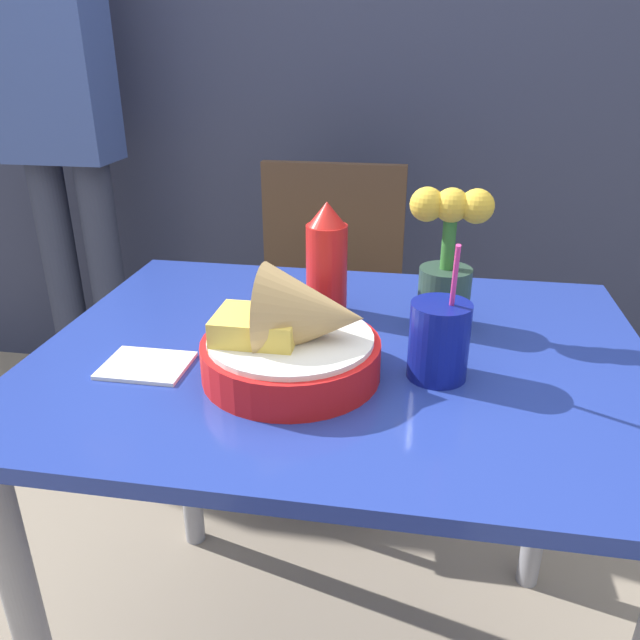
# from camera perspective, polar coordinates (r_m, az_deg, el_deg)

# --- Properties ---
(wall_window) EXTENTS (7.00, 0.06, 2.60)m
(wall_window) POSITION_cam_1_polar(r_m,az_deg,el_deg) (2.11, 7.35, 26.93)
(wall_window) COLOR #2D334C
(wall_window) RESTS_ON ground_plane
(dining_table) EXTENTS (0.96, 0.73, 0.74)m
(dining_table) POSITION_cam_1_polar(r_m,az_deg,el_deg) (1.05, 1.94, -8.62)
(dining_table) COLOR #233893
(dining_table) RESTS_ON ground_plane
(chair_far_window) EXTENTS (0.40, 0.40, 0.89)m
(chair_far_window) POSITION_cam_1_polar(r_m,az_deg,el_deg) (1.75, 0.71, 1.93)
(chair_far_window) COLOR #473323
(chair_far_window) RESTS_ON ground_plane
(food_basket) EXTENTS (0.26, 0.26, 0.17)m
(food_basket) POSITION_cam_1_polar(r_m,az_deg,el_deg) (0.89, -2.11, -1.74)
(food_basket) COLOR red
(food_basket) RESTS_ON dining_table
(ketchup_bottle) EXTENTS (0.07, 0.07, 0.20)m
(ketchup_bottle) POSITION_cam_1_polar(r_m,az_deg,el_deg) (1.08, 0.61, 5.41)
(ketchup_bottle) COLOR red
(ketchup_bottle) RESTS_ON dining_table
(drink_cup) EXTENTS (0.09, 0.09, 0.21)m
(drink_cup) POSITION_cam_1_polar(r_m,az_deg,el_deg) (0.90, 10.80, -2.07)
(drink_cup) COLOR navy
(drink_cup) RESTS_ON dining_table
(flower_vase) EXTENTS (0.13, 0.09, 0.24)m
(flower_vase) POSITION_cam_1_polar(r_m,az_deg,el_deg) (1.04, 11.51, 5.14)
(flower_vase) COLOR #2D4738
(flower_vase) RESTS_ON dining_table
(napkin) EXTENTS (0.13, 0.10, 0.01)m
(napkin) POSITION_cam_1_polar(r_m,az_deg,el_deg) (0.97, -15.60, -4.01)
(napkin) COLOR white
(napkin) RESTS_ON dining_table
(person_standing) EXTENTS (0.32, 0.20, 1.76)m
(person_standing) POSITION_cam_1_polar(r_m,az_deg,el_deg) (2.11, -22.96, 17.90)
(person_standing) COLOR #2D3347
(person_standing) RESTS_ON ground_plane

